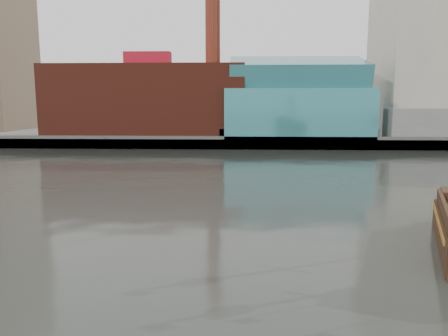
{
  "coord_description": "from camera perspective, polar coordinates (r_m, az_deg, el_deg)",
  "views": [
    {
      "loc": [
        -1.4,
        -24.14,
        9.85
      ],
      "look_at": [
        -2.96,
        12.96,
        4.0
      ],
      "focal_mm": 35.0,
      "sensor_mm": 36.0,
      "label": 1
    }
  ],
  "objects": [
    {
      "name": "skyline",
      "position": [
        109.89,
        6.09,
        16.59
      ],
      "size": [
        149.0,
        45.0,
        62.0
      ],
      "color": "brown",
      "rests_on": "promenade_far"
    },
    {
      "name": "promenade_far",
      "position": [
        116.49,
        3.1,
        4.58
      ],
      "size": [
        220.0,
        60.0,
        2.0
      ],
      "primitive_type": "cube",
      "color": "slate",
      "rests_on": "ground"
    },
    {
      "name": "ground",
      "position": [
        26.11,
        5.45,
        -13.25
      ],
      "size": [
        400.0,
        400.0,
        0.0
      ],
      "primitive_type": "plane",
      "color": "#282A25",
      "rests_on": "ground"
    },
    {
      "name": "seawall",
      "position": [
        87.07,
        3.33,
        3.3
      ],
      "size": [
        220.0,
        1.0,
        2.6
      ],
      "primitive_type": "cube",
      "color": "#4C4C49",
      "rests_on": "ground"
    }
  ]
}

